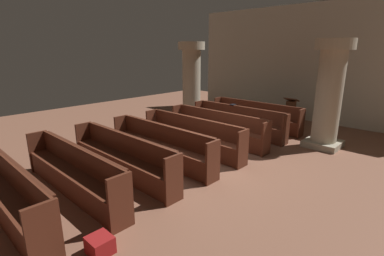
# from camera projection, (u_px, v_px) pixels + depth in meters

# --- Properties ---
(ground_plane) EXTENTS (19.20, 19.20, 0.00)m
(ground_plane) POSITION_uv_depth(u_px,v_px,m) (206.00, 158.00, 7.51)
(ground_plane) COLOR brown
(back_wall) EXTENTS (10.00, 0.16, 4.50)m
(back_wall) POSITION_uv_depth(u_px,v_px,m) (307.00, 64.00, 11.18)
(back_wall) COLOR beige
(back_wall) RESTS_ON ground
(pew_row_0) EXTENTS (3.49, 0.46, 0.94)m
(pew_row_0) POSITION_uv_depth(u_px,v_px,m) (255.00, 114.00, 10.35)
(pew_row_0) COLOR #562819
(pew_row_0) RESTS_ON ground
(pew_row_1) EXTENTS (3.49, 0.46, 0.94)m
(pew_row_1) POSITION_uv_depth(u_px,v_px,m) (238.00, 120.00, 9.55)
(pew_row_1) COLOR #562819
(pew_row_1) RESTS_ON ground
(pew_row_2) EXTENTS (3.49, 0.47, 0.94)m
(pew_row_2) POSITION_uv_depth(u_px,v_px,m) (217.00, 126.00, 8.75)
(pew_row_2) COLOR #562819
(pew_row_2) RESTS_ON ground
(pew_row_3) EXTENTS (3.49, 0.46, 0.94)m
(pew_row_3) POSITION_uv_depth(u_px,v_px,m) (191.00, 134.00, 7.95)
(pew_row_3) COLOR #562819
(pew_row_3) RESTS_ON ground
(pew_row_4) EXTENTS (3.49, 0.46, 0.94)m
(pew_row_4) POSITION_uv_depth(u_px,v_px,m) (161.00, 143.00, 7.15)
(pew_row_4) COLOR #562819
(pew_row_4) RESTS_ON ground
(pew_row_5) EXTENTS (3.49, 0.47, 0.94)m
(pew_row_5) POSITION_uv_depth(u_px,v_px,m) (122.00, 155.00, 6.35)
(pew_row_5) COLOR #562819
(pew_row_5) RESTS_ON ground
(pew_row_6) EXTENTS (3.49, 0.46, 0.94)m
(pew_row_6) POSITION_uv_depth(u_px,v_px,m) (73.00, 170.00, 5.55)
(pew_row_6) COLOR #562819
(pew_row_6) RESTS_ON ground
(pew_row_7) EXTENTS (3.49, 0.47, 0.94)m
(pew_row_7) POSITION_uv_depth(u_px,v_px,m) (6.00, 190.00, 4.75)
(pew_row_7) COLOR #562819
(pew_row_7) RESTS_ON ground
(pillar_aisle_side) EXTENTS (1.03, 1.03, 3.08)m
(pillar_aisle_side) POSITION_uv_depth(u_px,v_px,m) (329.00, 93.00, 8.02)
(pillar_aisle_side) COLOR #9F967E
(pillar_aisle_side) RESTS_ON ground
(pillar_far_side) EXTENTS (1.03, 1.03, 3.08)m
(pillar_far_side) POSITION_uv_depth(u_px,v_px,m) (191.00, 80.00, 11.22)
(pillar_far_side) COLOR #9F967E
(pillar_far_side) RESTS_ON ground
(lectern) EXTENTS (0.48, 0.45, 1.08)m
(lectern) POSITION_uv_depth(u_px,v_px,m) (290.00, 114.00, 10.59)
(lectern) COLOR brown
(lectern) RESTS_ON ground
(hymn_book) EXTENTS (0.15, 0.20, 0.02)m
(hymn_book) POSITION_uv_depth(u_px,v_px,m) (233.00, 105.00, 9.79)
(hymn_book) COLOR black
(hymn_book) RESTS_ON pew_row_1
(kneeler_box_red) EXTENTS (0.34, 0.32, 0.25)m
(kneeler_box_red) POSITION_uv_depth(u_px,v_px,m) (100.00, 245.00, 3.99)
(kneeler_box_red) COLOR maroon
(kneeler_box_red) RESTS_ON ground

